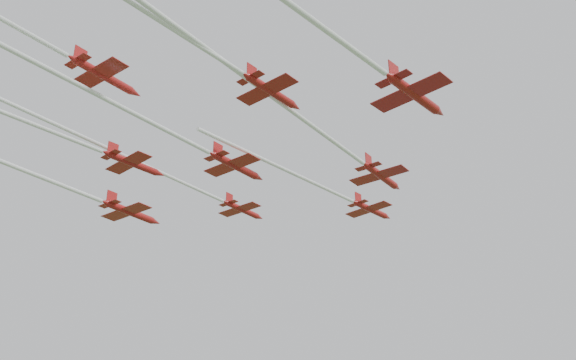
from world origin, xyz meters
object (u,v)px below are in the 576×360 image
at_px(jet_row3_left, 81,193).
at_px(jet_row3_mid, 143,118).
at_px(jet_lead, 337,194).
at_px(jet_row4_left, 0,111).
at_px(jet_row4_right, 183,35).
at_px(jet_row2_left, 182,182).
at_px(jet_row3_right, 352,49).
at_px(jet_row2_right, 324,135).
at_px(jet_trail_solo, 24,31).

bearing_deg(jet_row3_left, jet_row3_mid, -20.95).
distance_m(jet_lead, jet_row3_mid, 37.33).
bearing_deg(jet_row3_mid, jet_lead, 84.29).
relative_size(jet_row3_left, jet_row3_mid, 0.78).
height_order(jet_row4_left, jet_row4_right, jet_row4_right).
xyz_separation_m(jet_row2_left, jet_row3_right, (36.78, -22.46, -1.42)).
relative_size(jet_row2_left, jet_row3_right, 1.04).
bearing_deg(jet_row2_left, jet_row3_left, -145.68).
height_order(jet_lead, jet_row2_left, jet_row2_left).
relative_size(jet_row2_left, jet_row4_right, 1.06).
distance_m(jet_row2_right, jet_row3_mid, 23.37).
relative_size(jet_row3_right, jet_trail_solo, 1.13).
distance_m(jet_row3_left, jet_trail_solo, 37.91).
bearing_deg(jet_lead, jet_trail_solo, -88.50).
relative_size(jet_lead, jet_row4_left, 0.66).
relative_size(jet_lead, jet_row3_mid, 0.67).
relative_size(jet_row2_left, jet_row3_left, 1.12).
xyz_separation_m(jet_row2_left, jet_row3_left, (-15.15, -5.86, -1.31)).
xyz_separation_m(jet_lead, jet_row2_left, (-20.84, -13.93, 0.31)).
bearing_deg(jet_row2_right, jet_row3_right, -46.99).
distance_m(jet_row3_right, jet_row4_right, 17.87).
distance_m(jet_row2_left, jet_row4_left, 31.64).
xyz_separation_m(jet_lead, jet_row4_right, (1.34, -46.68, -1.74)).
bearing_deg(jet_row2_left, jet_row3_right, -18.24).
height_order(jet_row2_left, jet_row4_right, jet_row2_left).
height_order(jet_row3_right, jet_trail_solo, jet_trail_solo).
bearing_deg(jet_lead, jet_row4_right, -69.84).
bearing_deg(jet_lead, jet_row4_left, -101.27).
xyz_separation_m(jet_lead, jet_row2_right, (6.56, -21.37, -1.57)).
relative_size(jet_row2_right, jet_trail_solo, 1.28).
bearing_deg(jet_row2_right, jet_row3_mid, -132.64).
distance_m(jet_row2_right, jet_row4_right, 25.85).
distance_m(jet_row2_left, jet_trail_solo, 38.26).
bearing_deg(jet_lead, jet_row2_right, -54.42).
xyz_separation_m(jet_row3_left, jet_row3_right, (51.93, -16.61, -0.11)).
height_order(jet_row3_right, jet_row4_left, jet_row3_right).
bearing_deg(jet_row4_left, jet_lead, 78.25).
distance_m(jet_row3_mid, jet_trail_solo, 17.25).
distance_m(jet_row2_right, jet_row3_right, 17.72).
bearing_deg(jet_trail_solo, jet_row2_left, 110.12).
relative_size(jet_row4_left, jet_trail_solo, 1.37).
bearing_deg(jet_row3_mid, jet_row3_left, 160.48).
bearing_deg(jet_row3_mid, jet_row4_left, -130.46).
bearing_deg(jet_row3_mid, jet_row4_right, -26.62).
bearing_deg(jet_row4_right, jet_lead, 106.92).
height_order(jet_row2_right, jet_row4_left, jet_row2_right).
xyz_separation_m(jet_lead, jet_trail_solo, (-15.88, -51.86, 0.95)).
distance_m(jet_row2_left, jet_row3_mid, 23.03).
bearing_deg(jet_trail_solo, jet_row3_mid, 90.45).
height_order(jet_row3_right, jet_row4_right, jet_row3_right).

